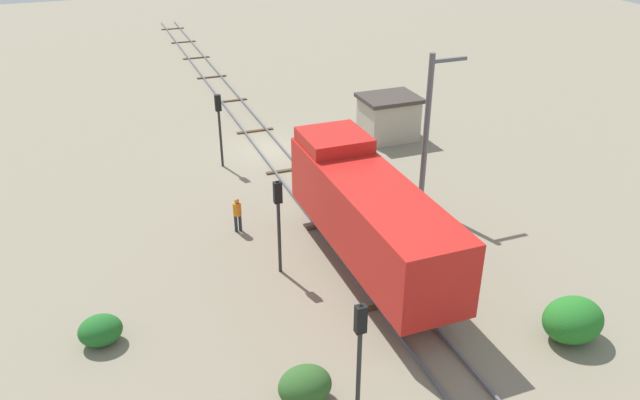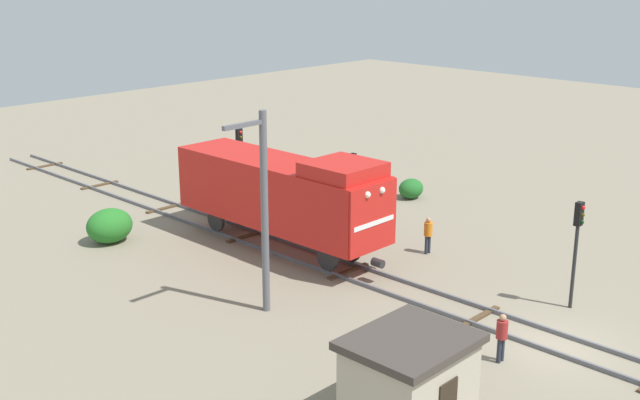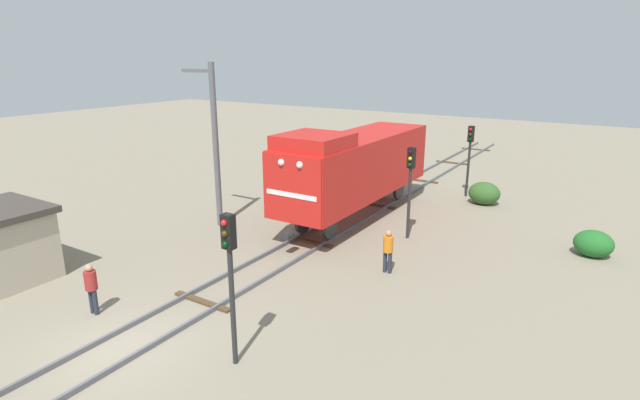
{
  "view_description": "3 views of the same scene",
  "coord_description": "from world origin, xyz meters",
  "px_view_note": "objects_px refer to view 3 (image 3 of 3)",
  "views": [
    {
      "loc": [
        9.66,
        33.56,
        14.64
      ],
      "look_at": [
        1.03,
        11.11,
        2.16
      ],
      "focal_mm": 35.0,
      "sensor_mm": 36.0,
      "label": 1
    },
    {
      "loc": [
        -23.69,
        -11.31,
        12.72
      ],
      "look_at": [
        0.83,
        12.28,
        2.52
      ],
      "focal_mm": 45.0,
      "sensor_mm": 36.0,
      "label": 2
    },
    {
      "loc": [
        11.34,
        -7.34,
        7.99
      ],
      "look_at": [
        1.32,
        8.56,
        2.48
      ],
      "focal_mm": 28.0,
      "sensor_mm": 36.0,
      "label": 3
    }
  ],
  "objects_px": {
    "worker_by_signal": "(388,248)",
    "relay_hut": "(1,243)",
    "traffic_signal_far": "(470,148)",
    "worker_near_track": "(91,285)",
    "locomotive": "(354,165)",
    "traffic_signal_near": "(230,263)",
    "catenary_mast": "(215,142)",
    "traffic_signal_mid": "(410,176)"
  },
  "relations": [
    {
      "from": "catenary_mast",
      "to": "traffic_signal_near",
      "type": "bearing_deg",
      "value": -44.74
    },
    {
      "from": "traffic_signal_far",
      "to": "relay_hut",
      "type": "relative_size",
      "value": 1.17
    },
    {
      "from": "worker_near_track",
      "to": "worker_by_signal",
      "type": "height_order",
      "value": "same"
    },
    {
      "from": "locomotive",
      "to": "worker_near_track",
      "type": "bearing_deg",
      "value": -100.54
    },
    {
      "from": "traffic_signal_mid",
      "to": "catenary_mast",
      "type": "bearing_deg",
      "value": -159.49
    },
    {
      "from": "traffic_signal_far",
      "to": "catenary_mast",
      "type": "relative_size",
      "value": 0.54
    },
    {
      "from": "relay_hut",
      "to": "locomotive",
      "type": "bearing_deg",
      "value": 60.05
    },
    {
      "from": "traffic_signal_near",
      "to": "traffic_signal_far",
      "type": "bearing_deg",
      "value": 88.83
    },
    {
      "from": "traffic_signal_far",
      "to": "traffic_signal_near",
      "type": "bearing_deg",
      "value": -91.17
    },
    {
      "from": "traffic_signal_near",
      "to": "catenary_mast",
      "type": "distance_m",
      "value": 11.69
    },
    {
      "from": "locomotive",
      "to": "catenary_mast",
      "type": "height_order",
      "value": "catenary_mast"
    },
    {
      "from": "traffic_signal_far",
      "to": "catenary_mast",
      "type": "distance_m",
      "value": 14.42
    },
    {
      "from": "catenary_mast",
      "to": "traffic_signal_mid",
      "type": "bearing_deg",
      "value": 20.51
    },
    {
      "from": "locomotive",
      "to": "traffic_signal_mid",
      "type": "bearing_deg",
      "value": -18.91
    },
    {
      "from": "worker_by_signal",
      "to": "locomotive",
      "type": "bearing_deg",
      "value": -54.16
    },
    {
      "from": "traffic_signal_near",
      "to": "traffic_signal_far",
      "type": "distance_m",
      "value": 19.66
    },
    {
      "from": "worker_by_signal",
      "to": "relay_hut",
      "type": "relative_size",
      "value": 0.49
    },
    {
      "from": "traffic_signal_mid",
      "to": "traffic_signal_far",
      "type": "relative_size",
      "value": 1.01
    },
    {
      "from": "traffic_signal_near",
      "to": "relay_hut",
      "type": "distance_m",
      "value": 10.82
    },
    {
      "from": "locomotive",
      "to": "catenary_mast",
      "type": "bearing_deg",
      "value": -139.47
    },
    {
      "from": "worker_by_signal",
      "to": "traffic_signal_mid",
      "type": "bearing_deg",
      "value": -82.31
    },
    {
      "from": "locomotive",
      "to": "traffic_signal_far",
      "type": "height_order",
      "value": "locomotive"
    },
    {
      "from": "traffic_signal_mid",
      "to": "worker_near_track",
      "type": "relative_size",
      "value": 2.43
    },
    {
      "from": "worker_near_track",
      "to": "worker_by_signal",
      "type": "relative_size",
      "value": 1.0
    },
    {
      "from": "traffic_signal_mid",
      "to": "traffic_signal_far",
      "type": "bearing_deg",
      "value": 88.62
    },
    {
      "from": "traffic_signal_mid",
      "to": "worker_by_signal",
      "type": "bearing_deg",
      "value": -78.32
    },
    {
      "from": "locomotive",
      "to": "worker_by_signal",
      "type": "height_order",
      "value": "locomotive"
    },
    {
      "from": "catenary_mast",
      "to": "worker_by_signal",
      "type": "bearing_deg",
      "value": -4.35
    },
    {
      "from": "traffic_signal_far",
      "to": "worker_near_track",
      "type": "height_order",
      "value": "traffic_signal_far"
    },
    {
      "from": "worker_near_track",
      "to": "catenary_mast",
      "type": "height_order",
      "value": "catenary_mast"
    },
    {
      "from": "traffic_signal_far",
      "to": "worker_by_signal",
      "type": "distance_m",
      "value": 12.33
    },
    {
      "from": "worker_near_track",
      "to": "traffic_signal_mid",
      "type": "bearing_deg",
      "value": 56.51
    },
    {
      "from": "worker_near_track",
      "to": "relay_hut",
      "type": "bearing_deg",
      "value": 174.24
    },
    {
      "from": "traffic_signal_near",
      "to": "catenary_mast",
      "type": "height_order",
      "value": "catenary_mast"
    },
    {
      "from": "locomotive",
      "to": "traffic_signal_near",
      "type": "bearing_deg",
      "value": -75.66
    },
    {
      "from": "traffic_signal_near",
      "to": "traffic_signal_far",
      "type": "relative_size",
      "value": 1.02
    },
    {
      "from": "traffic_signal_mid",
      "to": "worker_by_signal",
      "type": "height_order",
      "value": "traffic_signal_mid"
    },
    {
      "from": "traffic_signal_mid",
      "to": "relay_hut",
      "type": "xyz_separation_m",
      "value": [
        -10.9,
        -11.85,
        -1.49
      ]
    },
    {
      "from": "locomotive",
      "to": "traffic_signal_near",
      "type": "distance_m",
      "value": 12.92
    },
    {
      "from": "traffic_signal_mid",
      "to": "relay_hut",
      "type": "relative_size",
      "value": 1.18
    },
    {
      "from": "traffic_signal_near",
      "to": "relay_hut",
      "type": "bearing_deg",
      "value": -177.34
    },
    {
      "from": "locomotive",
      "to": "traffic_signal_mid",
      "type": "relative_size",
      "value": 2.8
    }
  ]
}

